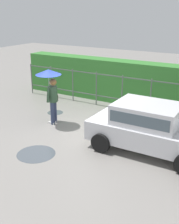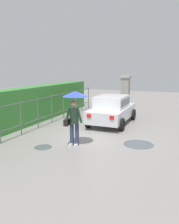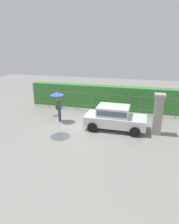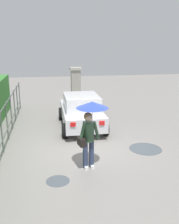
% 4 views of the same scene
% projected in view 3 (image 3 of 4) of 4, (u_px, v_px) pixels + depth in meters
% --- Properties ---
extents(ground_plane, '(40.00, 40.00, 0.00)m').
position_uv_depth(ground_plane, '(80.00, 124.00, 13.13)').
color(ground_plane, gray).
extents(car, '(3.74, 1.86, 1.48)m').
position_uv_depth(car, '(115.00, 117.00, 12.12)').
color(car, silver).
rests_on(car, ground).
extents(pedestrian, '(0.93, 0.93, 2.07)m').
position_uv_depth(pedestrian, '(58.00, 100.00, 13.13)').
color(pedestrian, '#2D3856').
rests_on(pedestrian, ground).
extents(gate_pillar, '(0.60, 0.60, 2.42)m').
position_uv_depth(gate_pillar, '(158.00, 114.00, 11.29)').
color(gate_pillar, gray).
rests_on(gate_pillar, ground).
extents(fence_section, '(11.27, 0.05, 1.50)m').
position_uv_depth(fence_section, '(99.00, 102.00, 15.30)').
color(fence_section, '#59605B').
rests_on(fence_section, ground).
extents(hedge_row, '(12.22, 0.90, 1.90)m').
position_uv_depth(hedge_row, '(102.00, 97.00, 16.21)').
color(hedge_row, '#387F33').
rests_on(hedge_row, ground).
extents(puddle_near, '(1.16, 1.16, 0.00)m').
position_uv_depth(puddle_near, '(60.00, 136.00, 11.33)').
color(puddle_near, '#4C545B').
rests_on(puddle_near, ground).
extents(puddle_far, '(0.66, 0.66, 0.00)m').
position_uv_depth(puddle_far, '(57.00, 116.00, 14.68)').
color(puddle_far, '#4C545B').
rests_on(puddle_far, ground).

